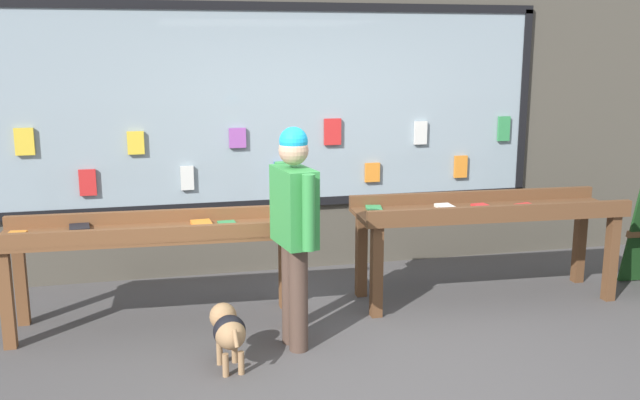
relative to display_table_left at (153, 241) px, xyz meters
name	(u,v)px	position (x,y,z in m)	size (l,w,h in m)	color
ground_plane	(365,363)	(1.43, -1.05, -0.71)	(40.00, 40.00, 0.00)	#474444
shopfront_facade	(290,95)	(1.37, 1.34, 1.03)	(8.91, 0.29, 3.52)	#4C473D
display_table_left	(153,241)	(0.00, 0.00, 0.00)	(2.37, 0.75, 0.89)	brown
display_table_right	(487,218)	(2.86, 0.00, 0.02)	(2.37, 0.79, 0.92)	brown
person_browsing	(294,222)	(1.00, -0.65, 0.25)	(0.29, 0.65, 1.66)	#4C382D
small_dog	(228,329)	(0.48, -0.89, -0.43)	(0.25, 0.55, 0.41)	#99724C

